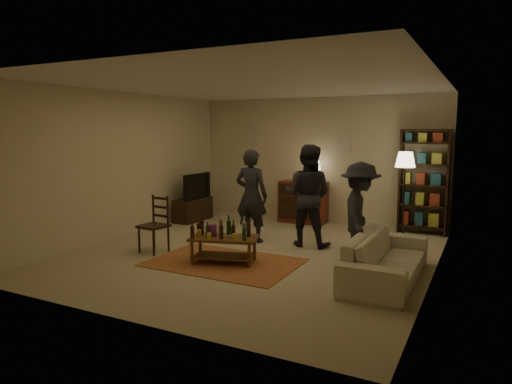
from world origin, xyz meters
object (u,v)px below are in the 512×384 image
Objects in this scene: person_left at (251,196)px; person_by_sofa at (360,214)px; dining_chair at (156,222)px; floor_lamp at (405,165)px; dresser at (303,201)px; tv_stand at (193,203)px; sofa at (386,258)px; coffee_table at (223,239)px; person_right at (307,196)px; bookshelf at (424,181)px.

person_by_sofa is (2.11, -0.58, -0.07)m from person_left.
person_left reaches higher than dining_chair.
dresser is at bearing 166.13° from floor_lamp.
tv_stand is 5.14m from sofa.
dining_chair is at bearing -140.67° from floor_lamp.
dresser is 0.85× the size of floor_lamp.
coffee_table is 0.81× the size of dresser.
floor_lamp is at bearing 4.85° from tv_stand.
person_left reaches higher than tv_stand.
coffee_table is at bearing 98.25° from person_left.
coffee_table is 1.50m from person_left.
tv_stand is 0.69× the size of person_by_sofa.
dresser is (2.25, 0.91, 0.09)m from tv_stand.
sofa is (2.36, 0.31, -0.07)m from coffee_table.
person_right reaches higher than floor_lamp.
floor_lamp is 2.79m from sofa.
dining_chair reaches higher than sofa.
coffee_table is 1.82m from person_right.
bookshelf is at bearing 1.57° from dresser.
person_right reaches higher than dining_chair.
tv_stand is 0.66× the size of floor_lamp.
dining_chair is 3.60m from dresser.
person_by_sofa reaches higher than dresser.
floor_lamp reaches higher than dining_chair.
coffee_table is 0.53× the size of sofa.
person_by_sofa reaches higher than coffee_table.
person_right is (0.79, -1.85, 0.40)m from dresser.
floor_lamp is 2.17m from person_by_sofa.
floor_lamp reaches higher than coffee_table.
bookshelf reaches higher than person_left.
dining_chair is at bearing -137.25° from bookshelf.
person_left is at bearing 61.97° from person_by_sofa.
tv_stand is 2.36m from person_left.
dining_chair is 0.89× the size of tv_stand.
person_right reaches higher than person_by_sofa.
person_by_sofa is at bearing -101.55° from bookshelf.
dresser is at bearing -178.43° from bookshelf.
sofa is at bearing -90.82° from bookshelf.
person_by_sofa is at bearing 142.83° from person_right.
person_left is at bearing -141.77° from bookshelf.
bookshelf reaches higher than coffee_table.
sofa is (-0.05, -3.18, -0.73)m from bookshelf.
dining_chair is 0.61× the size of person_by_sofa.
bookshelf is at bearing -133.60° from person_right.
bookshelf is at bearing 48.99° from dining_chair.
person_left is at bearing -148.17° from floor_lamp.
tv_stand is 3.22m from person_right.
person_by_sofa is (-0.29, -2.07, -0.59)m from floor_lamp.
coffee_table is at bearing -126.60° from floor_lamp.
dining_chair is at bearing 177.62° from coffee_table.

